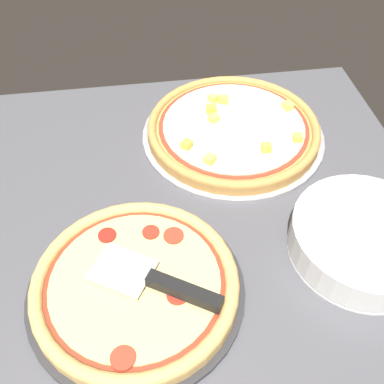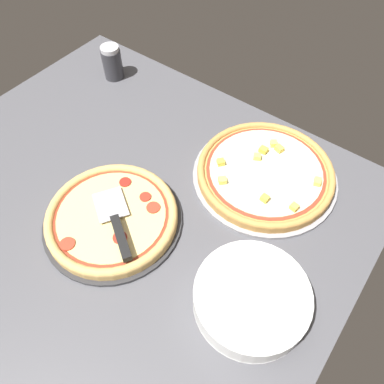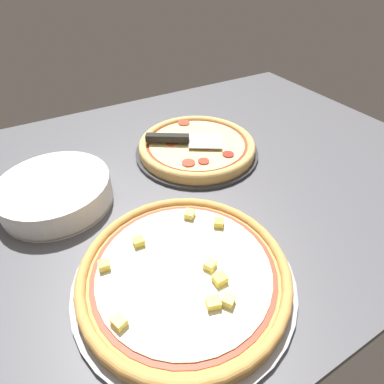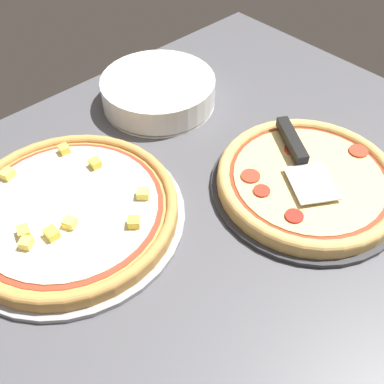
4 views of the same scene
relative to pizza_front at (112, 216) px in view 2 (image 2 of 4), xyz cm
name	(u,v)px [view 2 (image 2 of 4)]	position (x,y,z in cm)	size (l,w,h in cm)	color
ground_plane	(125,199)	(-3.54, 7.88, -4.35)	(123.82, 104.17, 3.60)	#4C4C51
pizza_pan_front	(113,221)	(-0.01, -0.01, -2.05)	(35.50, 35.50, 1.00)	#2D2D30
pizza_front	(112,216)	(0.00, 0.00, 0.00)	(33.37, 33.37, 3.08)	#DBAD60
pizza_pan_back	(264,176)	(23.62, 36.05, -2.05)	(40.11, 40.11, 1.00)	#939399
pizza_back	(265,172)	(23.62, 36.05, 0.03)	(37.71, 37.71, 3.92)	#C68E47
serving_spatula	(118,229)	(5.20, -2.57, 2.32)	(20.89, 15.53, 2.00)	#B7B7BC
plate_stack	(251,298)	(39.39, 2.65, 0.60)	(25.27, 25.27, 6.30)	white
parmesan_shaker	(112,62)	(-42.03, 44.23, 3.16)	(6.66, 6.66, 11.62)	#333338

